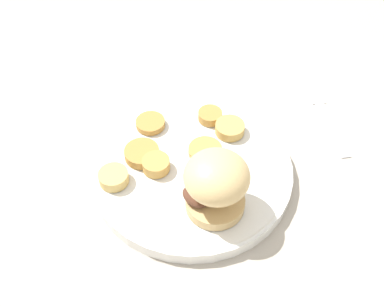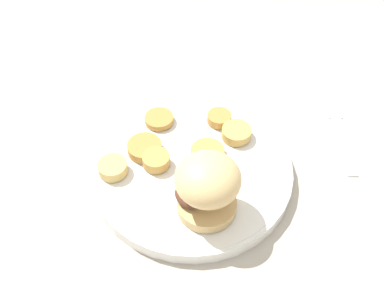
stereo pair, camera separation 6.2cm
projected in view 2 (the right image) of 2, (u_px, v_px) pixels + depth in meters
ground_plane at (192, 175)px, 0.66m from camera, size 4.00×4.00×0.00m
dinner_plate at (192, 169)px, 0.65m from camera, size 0.29×0.29×0.02m
sandwich at (207, 185)px, 0.56m from camera, size 0.10×0.09×0.09m
potato_round_0 at (113, 168)px, 0.63m from camera, size 0.04×0.04×0.02m
potato_round_1 at (236, 133)px, 0.67m from camera, size 0.04×0.04×0.01m
potato_round_2 at (156, 160)px, 0.63m from camera, size 0.04×0.04×0.02m
potato_round_3 at (144, 148)px, 0.65m from camera, size 0.05×0.05×0.01m
potato_round_4 at (208, 152)px, 0.65m from camera, size 0.05×0.05×0.01m
potato_round_5 at (219, 118)px, 0.69m from camera, size 0.04×0.04×0.01m
potato_round_6 at (159, 119)px, 0.69m from camera, size 0.04×0.04×0.01m
fork at (340, 131)px, 0.71m from camera, size 0.17×0.08×0.00m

